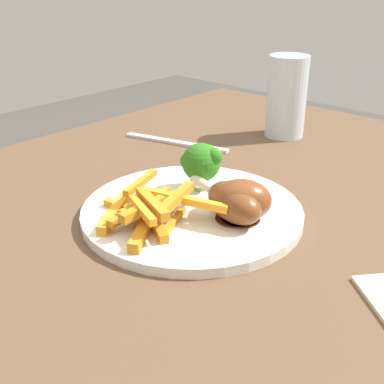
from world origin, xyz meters
TOP-DOWN VIEW (x-y plane):
  - dining_table at (0.00, 0.00)m, footprint 1.05×0.89m
  - dinner_plate at (-0.02, 0.05)m, footprint 0.26×0.26m
  - broccoli_floret_front at (0.03, 0.08)m, footprint 0.05×0.06m
  - carrot_fries_pile at (-0.07, 0.06)m, footprint 0.12×0.15m
  - chicken_drumstick_near at (-0.00, -0.00)m, footprint 0.07×0.13m
  - chicken_drumstick_far at (-0.01, -0.01)m, footprint 0.09×0.11m
  - fork at (0.16, 0.25)m, footprint 0.06×0.19m
  - water_glass at (0.32, 0.14)m, footprint 0.07×0.07m

SIDE VIEW (x-z plane):
  - dining_table at x=0.00m, z-range 0.26..0.96m
  - fork at x=0.16m, z-range 0.71..0.71m
  - dinner_plate at x=-0.02m, z-range 0.71..0.72m
  - carrot_fries_pile at x=-0.07m, z-range 0.71..0.75m
  - chicken_drumstick_near at x=0.00m, z-range 0.72..0.76m
  - chicken_drumstick_far at x=-0.01m, z-range 0.72..0.76m
  - broccoli_floret_front at x=0.03m, z-range 0.72..0.78m
  - water_glass at x=0.32m, z-range 0.71..0.84m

